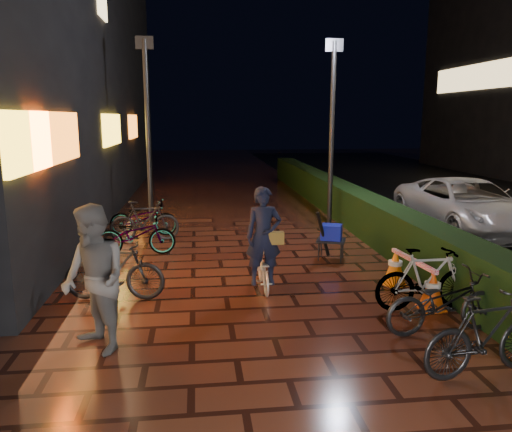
{
  "coord_description": "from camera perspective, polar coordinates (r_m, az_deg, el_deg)",
  "views": [
    {
      "loc": [
        -0.99,
        -6.26,
        2.96
      ],
      "look_at": [
        0.11,
        3.03,
        1.1
      ],
      "focal_mm": 35.0,
      "sensor_mm": 36.0,
      "label": 1
    }
  ],
  "objects": [
    {
      "name": "parked_bikes_hedge",
      "position": [
        7.37,
        21.19,
        -9.22
      ],
      "size": [
        1.91,
        2.61,
        0.99
      ],
      "color": "black",
      "rests_on": "ground"
    },
    {
      "name": "cyclist",
      "position": [
        8.62,
        0.85,
        -4.14
      ],
      "size": [
        0.65,
        1.27,
        1.81
      ],
      "color": "beige",
      "rests_on": "ground"
    },
    {
      "name": "lamp_post_sf",
      "position": [
        14.41,
        -12.28,
        10.38
      ],
      "size": [
        0.49,
        0.14,
        5.1
      ],
      "color": "black",
      "rests_on": "ground"
    },
    {
      "name": "bystander_person",
      "position": [
        6.63,
        -18.01,
        -6.93
      ],
      "size": [
        1.13,
        1.18,
        1.91
      ],
      "primitive_type": "imported",
      "rotation": [
        0.0,
        0.0,
        -0.92
      ],
      "color": "#505153",
      "rests_on": "ground"
    },
    {
      "name": "lamp_post_hedge",
      "position": [
        13.82,
        8.67,
        10.19
      ],
      "size": [
        0.47,
        0.13,
        4.98
      ],
      "color": "black",
      "rests_on": "ground"
    },
    {
      "name": "van",
      "position": [
        14.21,
        22.94,
        1.14
      ],
      "size": [
        2.28,
        4.91,
        1.36
      ],
      "primitive_type": "imported",
      "rotation": [
        0.0,
        0.0,
        0.0
      ],
      "color": "silver",
      "rests_on": "ground"
    },
    {
      "name": "cart_assembly",
      "position": [
        10.56,
        8.52,
        -2.06
      ],
      "size": [
        0.76,
        0.65,
        1.08
      ],
      "color": "black",
      "rests_on": "ground"
    },
    {
      "name": "traffic_barrier",
      "position": [
        8.81,
        17.44,
        -6.69
      ],
      "size": [
        0.53,
        1.62,
        0.65
      ],
      "color": "#E74C0C",
      "rests_on": "ground"
    },
    {
      "name": "hedge",
      "position": [
        15.09,
        9.87,
        1.69
      ],
      "size": [
        0.7,
        20.0,
        1.0
      ],
      "primitive_type": "cube",
      "color": "black",
      "rests_on": "ground"
    },
    {
      "name": "ground",
      "position": [
        6.99,
        2.1,
        -13.8
      ],
      "size": [
        80.0,
        80.0,
        0.0
      ],
      "primitive_type": "plane",
      "color": "#381911",
      "rests_on": "ground"
    },
    {
      "name": "parked_bikes_storefront",
      "position": [
        11.3,
        -13.48,
        -1.8
      ],
      "size": [
        1.81,
        5.34,
        0.99
      ],
      "color": "black",
      "rests_on": "ground"
    }
  ]
}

